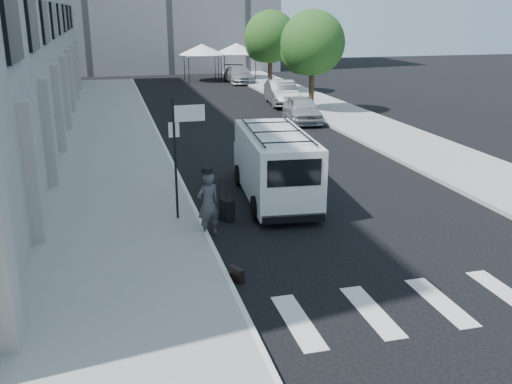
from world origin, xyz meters
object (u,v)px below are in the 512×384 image
suitcase (227,210)px  parked_car_c (239,74)px  cargo_van (274,164)px  parked_car_b (282,93)px  briefcase (237,274)px  parked_car_a (302,109)px  businessman (208,204)px

suitcase → parked_car_c: (7.98, 32.91, 0.39)m
parked_car_c → cargo_van: bearing=-99.7°
parked_car_b → cargo_van: bearing=-101.3°
briefcase → suitcase: 4.00m
suitcase → cargo_van: (1.94, 1.70, 0.82)m
cargo_van → parked_car_b: (6.03, 18.71, -0.36)m
suitcase → parked_car_a: (7.27, 14.29, 0.38)m
businessman → cargo_van: size_ratio=0.30×
cargo_van → parked_car_a: 13.68m
businessman → parked_car_b: size_ratio=0.38×
cargo_van → parked_car_c: 31.79m
businessman → cargo_van: bearing=-155.2°
briefcase → parked_car_b: parked_car_b is taller
businessman → parked_car_c: (8.70, 33.91, -0.18)m
parked_car_a → parked_car_b: 6.16m
briefcase → parked_car_a: (7.87, 18.24, 0.55)m
businessman → cargo_van: 3.80m
parked_car_a → suitcase: bearing=-110.2°
briefcase → parked_car_c: parked_car_c is taller
suitcase → parked_car_a: bearing=41.6°
suitcase → cargo_van: bearing=19.7°
cargo_van → parked_car_b: bearing=77.1°
parked_car_a → parked_car_c: (0.71, 18.62, 0.01)m
cargo_van → suitcase: bearing=-133.9°
suitcase → cargo_van: cargo_van is taller
cargo_van → parked_car_a: bearing=72.0°
cargo_van → parked_car_a: (5.32, 12.59, -0.44)m
parked_car_a → parked_car_b: bearing=90.2°
briefcase → suitcase: suitcase is taller
suitcase → parked_car_c: size_ratio=0.25×
parked_car_c → briefcase: bearing=-101.8°
businessman → briefcase: businessman is taller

